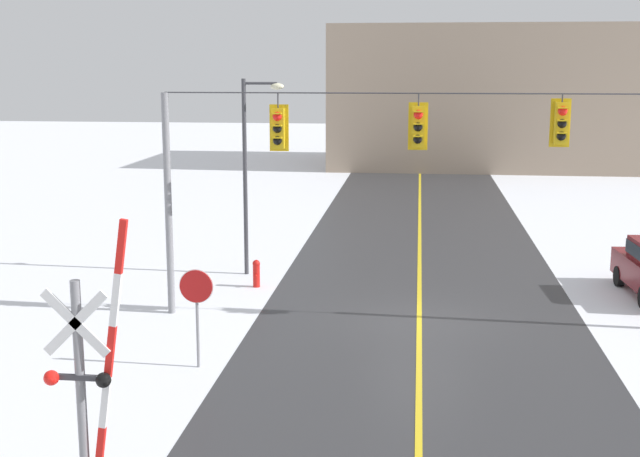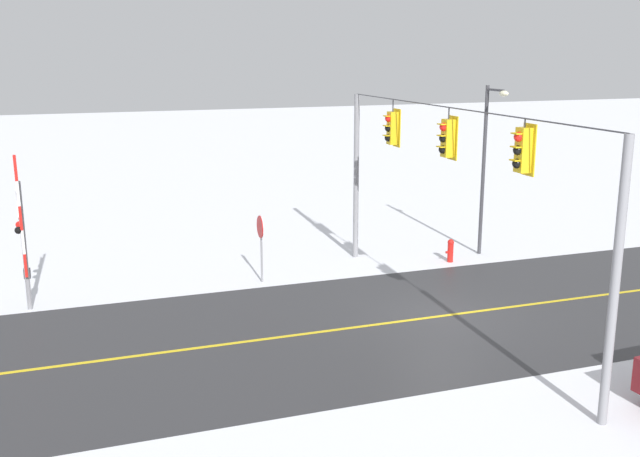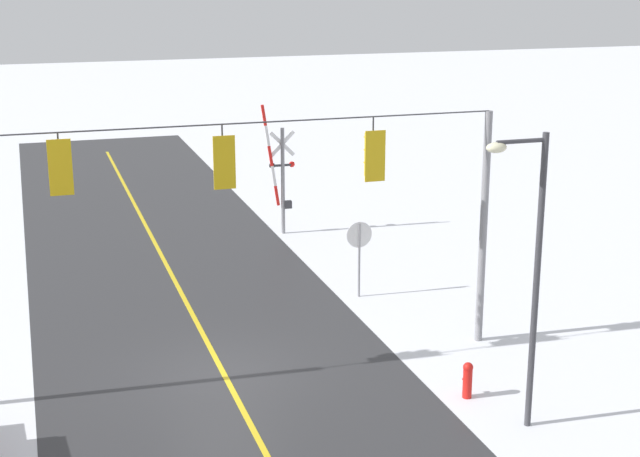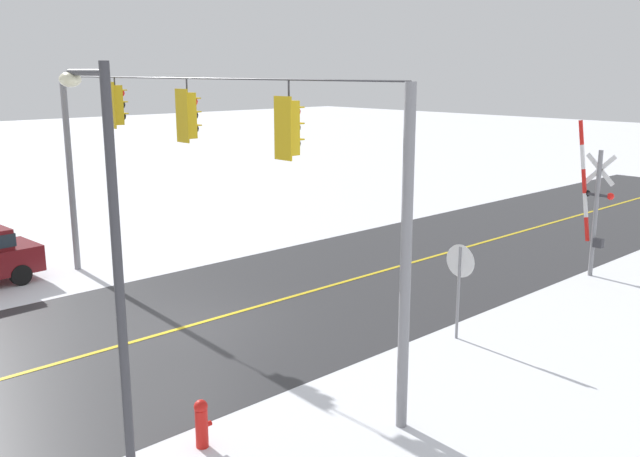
{
  "view_description": "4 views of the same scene",
  "coord_description": "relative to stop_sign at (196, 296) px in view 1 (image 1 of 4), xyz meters",
  "views": [
    {
      "loc": [
        -0.12,
        -22.61,
        6.92
      ],
      "look_at": [
        -2.41,
        -2.99,
        3.11
      ],
      "focal_mm": 47.66,
      "sensor_mm": 36.0,
      "label": 1
    },
    {
      "loc": [
        18.72,
        -10.57,
        7.81
      ],
      "look_at": [
        -1.44,
        -3.42,
        2.66
      ],
      "focal_mm": 41.93,
      "sensor_mm": 36.0,
      "label": 2
    },
    {
      "loc": [
        4.26,
        21.37,
        9.77
      ],
      "look_at": [
        -2.75,
        -0.69,
        3.3
      ],
      "focal_mm": 53.22,
      "sensor_mm": 36.0,
      "label": 3
    },
    {
      "loc": [
        -14.49,
        8.93,
        6.37
      ],
      "look_at": [
        -2.18,
        -2.41,
        2.54
      ],
      "focal_mm": 38.71,
      "sensor_mm": 36.0,
      "label": 4
    }
  ],
  "objects": [
    {
      "name": "ground_plane",
      "position": [
        5.11,
        4.26,
        -1.71
      ],
      "size": [
        160.0,
        160.0,
        0.0
      ],
      "primitive_type": "plane",
      "color": "white"
    },
    {
      "name": "road_asphalt",
      "position": [
        5.11,
        10.26,
        -1.71
      ],
      "size": [
        9.0,
        80.0,
        0.01
      ],
      "primitive_type": "cube",
      "color": "#303033",
      "rests_on": "ground"
    },
    {
      "name": "lane_centre_line",
      "position": [
        5.11,
        10.26,
        -1.7
      ],
      "size": [
        0.14,
        72.0,
        0.01
      ],
      "primitive_type": "cube",
      "color": "gold",
      "rests_on": "ground"
    },
    {
      "name": "signal_span",
      "position": [
        5.03,
        4.25,
        2.56
      ],
      "size": [
        14.2,
        0.47,
        6.22
      ],
      "color": "gray",
      "rests_on": "ground"
    },
    {
      "name": "stop_sign",
      "position": [
        0.0,
        0.0,
        0.0
      ],
      "size": [
        0.8,
        0.09,
        2.35
      ],
      "color": "gray",
      "rests_on": "ground"
    },
    {
      "name": "railroad_crossing",
      "position": [
        0.38,
        -7.48,
        0.59
      ],
      "size": [
        1.28,
        0.31,
        4.88
      ],
      "color": "gray",
      "rests_on": "ground"
    },
    {
      "name": "streetlamp_near",
      "position": [
        -0.47,
        9.01,
        2.2
      ],
      "size": [
        1.39,
        0.28,
        6.5
      ],
      "color": "#38383D",
      "rests_on": "ground"
    },
    {
      "name": "fire_hydrant",
      "position": [
        -0.03,
        7.36,
        -1.25
      ],
      "size": [
        0.24,
        0.31,
        0.88
      ],
      "color": "red",
      "rests_on": "ground"
    },
    {
      "name": "building_distant",
      "position": [
        9.61,
        42.9,
        3.07
      ],
      "size": [
        21.33,
        12.32,
        9.56
      ],
      "primitive_type": "cube",
      "color": "gray",
      "rests_on": "ground"
    }
  ]
}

